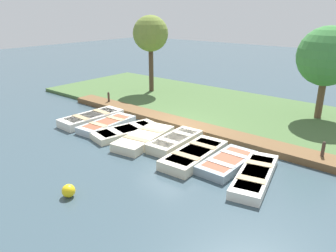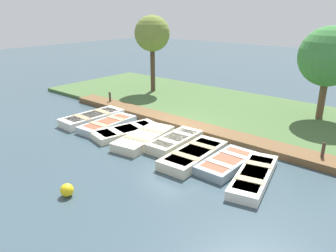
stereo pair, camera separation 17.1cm
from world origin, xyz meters
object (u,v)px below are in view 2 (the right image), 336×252
rowboat_2 (126,131)px  rowboat_7 (254,176)px  rowboat_3 (144,138)px  park_tree_left (329,57)px  rowboat_6 (226,163)px  rowboat_0 (92,118)px  rowboat_5 (194,155)px  park_tree_far_left (152,34)px  mooring_post_near (110,99)px  buoy (67,190)px  mooring_post_far (323,153)px  rowboat_4 (175,141)px  rowboat_1 (108,124)px

rowboat_2 → rowboat_7: bearing=101.4°
rowboat_2 → rowboat_3: size_ratio=1.01×
park_tree_left → rowboat_6: bearing=-7.6°
rowboat_0 → rowboat_5: (0.31, 6.67, -0.01)m
rowboat_3 → rowboat_7: bearing=80.5°
rowboat_6 → park_tree_far_left: 12.09m
rowboat_6 → park_tree_far_left: bearing=-123.7°
rowboat_7 → mooring_post_near: bearing=-117.7°
rowboat_3 → mooring_post_near: mooring_post_near is taller
rowboat_2 → park_tree_left: (-7.63, 6.28, 3.15)m
rowboat_0 → rowboat_2: 2.69m
mooring_post_near → buoy: (7.47, 6.70, -0.23)m
rowboat_7 → park_tree_far_left: size_ratio=0.67×
rowboat_6 → rowboat_7: size_ratio=0.77×
mooring_post_far → park_tree_left: park_tree_left is taller
rowboat_2 → rowboat_7: rowboat_7 is taller
rowboat_0 → park_tree_left: bearing=132.1°
rowboat_7 → mooring_post_far: bearing=141.1°
buoy → park_tree_left: park_tree_left is taller
rowboat_6 → mooring_post_far: (-2.52, 2.61, 0.27)m
rowboat_5 → mooring_post_far: size_ratio=3.75×
rowboat_4 → park_tree_far_left: size_ratio=0.54×
rowboat_2 → mooring_post_far: 8.31m
mooring_post_near → rowboat_1: bearing=47.5°
park_tree_left → mooring_post_far: bearing=17.7°
rowboat_5 → rowboat_6: (-0.27, 1.28, -0.03)m
park_tree_left → mooring_post_near: bearing=-64.4°
rowboat_1 → rowboat_2: bearing=84.8°
rowboat_2 → rowboat_4: (-0.41, 2.58, 0.05)m
rowboat_4 → rowboat_7: 3.97m
mooring_post_near → rowboat_2: bearing=58.0°
rowboat_1 → buoy: (4.90, 3.90, 0.03)m
rowboat_2 → rowboat_6: (-0.09, 5.27, 0.01)m
rowboat_0 → rowboat_6: rowboat_0 is taller
rowboat_5 → rowboat_4: bearing=-115.8°
rowboat_0 → rowboat_1: size_ratio=1.11×
rowboat_3 → mooring_post_near: bearing=-125.7°
rowboat_5 → park_tree_left: park_tree_left is taller
rowboat_7 → mooring_post_near: 11.07m
rowboat_4 → rowboat_7: (0.61, 3.93, -0.04)m
rowboat_2 → rowboat_3: (0.15, 1.29, 0.04)m
buoy → park_tree_left: size_ratio=0.09×
rowboat_6 → park_tree_left: 8.22m
rowboat_7 → park_tree_left: size_ratio=0.72×
park_tree_left → rowboat_5: bearing=-16.4°
rowboat_5 → rowboat_0: bearing=-95.8°
park_tree_left → buoy: bearing=-16.8°
rowboat_7 → buoy: (4.65, -4.00, 0.04)m
mooring_post_near → park_tree_far_left: park_tree_far_left is taller
rowboat_4 → rowboat_5: 1.52m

